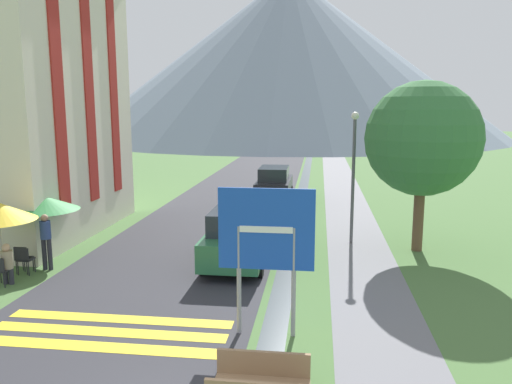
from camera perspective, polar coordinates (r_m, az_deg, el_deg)
ground_plane at (r=26.86m, az=2.55°, el=-0.98°), size 160.00×160.00×0.00m
road at (r=36.94m, az=-0.05°, el=1.99°), size 6.40×60.00×0.01m
footpath at (r=36.68m, az=9.45°, el=1.80°), size 2.20×60.00×0.01m
drainage_channel at (r=36.66m, az=5.70°, el=1.88°), size 0.60×60.00×0.00m
crosswalk_marking at (r=12.10m, az=-16.53°, el=-15.08°), size 5.44×1.84×0.01m
mountain_distant at (r=83.90m, az=3.76°, el=15.16°), size 68.22×68.22×25.81m
hotel_building at (r=21.64m, az=-25.48°, el=11.37°), size 6.10×8.86×11.06m
road_sign at (r=10.78m, az=1.17°, el=-5.53°), size 2.09×0.11×3.30m
parked_car_near at (r=16.15m, az=-2.01°, el=-4.93°), size 1.90×4.53×1.82m
parked_car_far at (r=26.81m, az=2.09°, el=0.97°), size 1.85×4.19×1.82m
cafe_chair_nearest at (r=15.85m, az=-27.23°, el=-7.82°), size 0.40×0.40×0.85m
cafe_chair_far_left at (r=19.26m, az=-21.33°, el=-4.41°), size 0.40×0.40×0.85m
cafe_chair_near_left at (r=16.75m, az=-25.12°, el=-6.75°), size 0.40×0.40×0.85m
cafe_chair_near_right at (r=16.62m, az=-24.96°, el=-6.87°), size 0.40×0.40×0.85m
cafe_umbrella_middle_green at (r=17.62m, az=-23.09°, el=-1.17°), size 2.25×2.25×2.14m
person_seated_near at (r=15.92m, az=-26.57°, el=-7.15°), size 0.32×0.32×1.19m
person_standing_terrace at (r=16.69m, az=-22.88°, el=-4.83°), size 0.32×0.32×1.76m
streetlamp at (r=18.42m, az=11.08°, el=2.94°), size 0.28×0.28×4.81m
tree_by_path at (r=17.93m, az=18.52°, el=5.78°), size 3.92×3.92×5.89m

